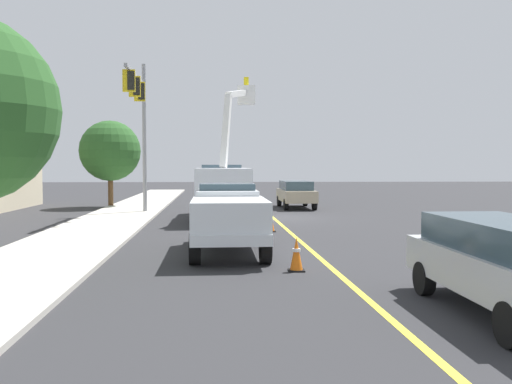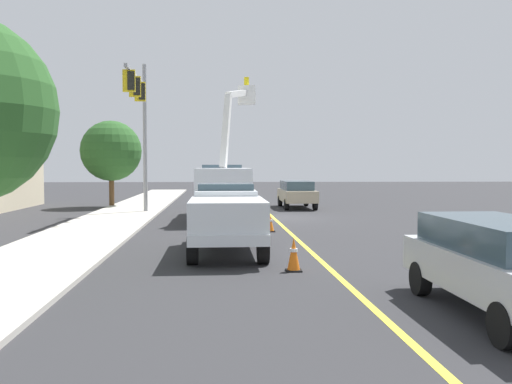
# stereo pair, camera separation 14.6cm
# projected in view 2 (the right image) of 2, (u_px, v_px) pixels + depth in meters

# --- Properties ---
(ground) EXTENTS (120.00, 120.00, 0.00)m
(ground) POSITION_uv_depth(u_px,v_px,m) (273.00, 218.00, 27.64)
(ground) COLOR #2D2D30
(sidewalk_far_side) EXTENTS (60.08, 5.53, 0.12)m
(sidewalk_far_side) POSITION_uv_depth(u_px,v_px,m) (118.00, 217.00, 27.06)
(sidewalk_far_side) COLOR #B2ADA3
(sidewalk_far_side) RESTS_ON ground
(lane_centre_stripe) EXTENTS (49.98, 1.77, 0.01)m
(lane_centre_stripe) POSITION_uv_depth(u_px,v_px,m) (273.00, 217.00, 27.64)
(lane_centre_stripe) COLOR yellow
(lane_centre_stripe) RESTS_ON ground
(utility_bucket_truck) EXTENTS (8.28, 3.07, 7.14)m
(utility_bucket_truck) POSITION_uv_depth(u_px,v_px,m) (223.00, 186.00, 26.86)
(utility_bucket_truck) COLOR white
(utility_bucket_truck) RESTS_ON ground
(service_pickup_truck) EXTENTS (5.66, 2.33, 2.06)m
(service_pickup_truck) POSITION_uv_depth(u_px,v_px,m) (227.00, 216.00, 16.33)
(service_pickup_truck) COLOR silver
(service_pickup_truck) RESTS_ON ground
(passing_minivan) EXTENTS (4.86, 2.08, 1.69)m
(passing_minivan) POSITION_uv_depth(u_px,v_px,m) (297.00, 192.00, 33.80)
(passing_minivan) COLOR tan
(passing_minivan) RESTS_ON ground
(trailing_sedan) EXTENTS (4.86, 2.08, 1.69)m
(trailing_sedan) POSITION_uv_depth(u_px,v_px,m) (502.00, 261.00, 9.55)
(trailing_sedan) COLOR silver
(trailing_sedan) RESTS_ON ground
(traffic_cone_leading) EXTENTS (0.40, 0.40, 0.86)m
(traffic_cone_leading) POSITION_uv_depth(u_px,v_px,m) (294.00, 254.00, 13.59)
(traffic_cone_leading) COLOR black
(traffic_cone_leading) RESTS_ON ground
(traffic_cone_mid_front) EXTENTS (0.40, 0.40, 0.73)m
(traffic_cone_mid_front) POSITION_uv_depth(u_px,v_px,m) (270.00, 223.00, 21.70)
(traffic_cone_mid_front) COLOR black
(traffic_cone_mid_front) RESTS_ON ground
(traffic_cone_mid_rear) EXTENTS (0.40, 0.40, 0.89)m
(traffic_cone_mid_rear) POSITION_uv_depth(u_px,v_px,m) (251.00, 204.00, 31.29)
(traffic_cone_mid_rear) COLOR black
(traffic_cone_mid_rear) RESTS_ON ground
(traffic_signal_mast) EXTENTS (6.42, 0.68, 8.21)m
(traffic_signal_mast) POSITION_uv_depth(u_px,v_px,m) (140.00, 109.00, 27.95)
(traffic_signal_mast) COLOR gray
(traffic_signal_mast) RESTS_ON ground
(street_tree_right) EXTENTS (3.81, 3.81, 5.48)m
(street_tree_right) POSITION_uv_depth(u_px,v_px,m) (111.00, 151.00, 34.31)
(street_tree_right) COLOR brown
(street_tree_right) RESTS_ON ground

